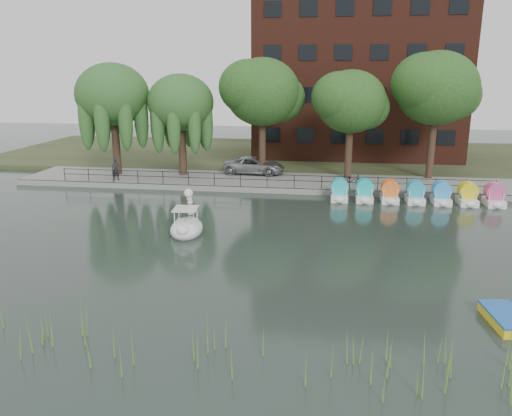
% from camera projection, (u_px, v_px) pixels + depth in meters
% --- Properties ---
extents(ground_plane, '(120.00, 120.00, 0.00)m').
position_uv_depth(ground_plane, '(234.00, 254.00, 24.40)').
color(ground_plane, '#303D39').
extents(promenade, '(40.00, 6.00, 0.40)m').
position_uv_depth(promenade, '(271.00, 182.00, 39.63)').
color(promenade, gray).
rests_on(promenade, ground_plane).
extents(kerb, '(40.00, 0.25, 0.40)m').
position_uv_depth(kerb, '(267.00, 190.00, 36.81)').
color(kerb, gray).
rests_on(kerb, ground_plane).
extents(land_strip, '(60.00, 22.00, 0.36)m').
position_uv_depth(land_strip, '(286.00, 155.00, 53.00)').
color(land_strip, '#47512D').
rests_on(land_strip, ground_plane).
extents(railing, '(32.00, 0.05, 1.00)m').
position_uv_depth(railing, '(267.00, 177.00, 36.75)').
color(railing, black).
rests_on(railing, promenade).
extents(apartment_building, '(20.00, 10.07, 18.00)m').
position_uv_depth(apartment_building, '(358.00, 65.00, 49.60)').
color(apartment_building, '#4C1E16').
rests_on(apartment_building, land_strip).
extents(willow_left, '(5.88, 5.88, 9.01)m').
position_uv_depth(willow_left, '(112.00, 95.00, 40.14)').
color(willow_left, '#473323').
rests_on(willow_left, promenade).
extents(willow_mid, '(5.32, 5.32, 8.15)m').
position_uv_depth(willow_mid, '(181.00, 103.00, 40.03)').
color(willow_mid, '#473323').
rests_on(willow_mid, promenade).
extents(broadleaf_center, '(6.00, 6.00, 9.25)m').
position_uv_depth(broadleaf_center, '(262.00, 93.00, 39.87)').
color(broadleaf_center, '#473323').
rests_on(broadleaf_center, promenade).
extents(broadleaf_right, '(5.40, 5.40, 8.32)m').
position_uv_depth(broadleaf_right, '(351.00, 102.00, 38.61)').
color(broadleaf_right, '#473323').
rests_on(broadleaf_right, promenade).
extents(broadleaf_far, '(6.30, 6.30, 9.71)m').
position_uv_depth(broadleaf_far, '(437.00, 89.00, 38.40)').
color(broadleaf_far, '#473323').
rests_on(broadleaf_far, promenade).
extents(minivan, '(3.01, 5.98, 1.62)m').
position_uv_depth(minivan, '(254.00, 164.00, 41.61)').
color(minivan, gray).
rests_on(minivan, promenade).
extents(bicycle, '(0.87, 1.79, 1.00)m').
position_uv_depth(bicycle, '(352.00, 179.00, 37.18)').
color(bicycle, gray).
rests_on(bicycle, promenade).
extents(pedestrian, '(0.76, 0.55, 1.98)m').
position_uv_depth(pedestrian, '(116.00, 168.00, 39.10)').
color(pedestrian, black).
rests_on(pedestrian, promenade).
extents(swan_boat, '(2.00, 2.94, 2.36)m').
position_uv_depth(swan_boat, '(187.00, 225.00, 27.38)').
color(swan_boat, white).
rests_on(swan_boat, ground_plane).
extents(pedal_boat_row, '(11.35, 1.70, 1.40)m').
position_uv_depth(pedal_boat_row, '(415.00, 194.00, 33.96)').
color(pedal_boat_row, white).
rests_on(pedal_boat_row, ground_plane).
extents(yellow_rowboat, '(1.39, 2.36, 0.41)m').
position_uv_depth(yellow_rowboat, '(506.00, 318.00, 17.58)').
color(yellow_rowboat, yellow).
rests_on(yellow_rowboat, ground_plane).
extents(reed_bank, '(24.00, 2.40, 1.20)m').
position_uv_depth(reed_bank, '(241.00, 350.00, 14.89)').
color(reed_bank, '#669938').
rests_on(reed_bank, ground_plane).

